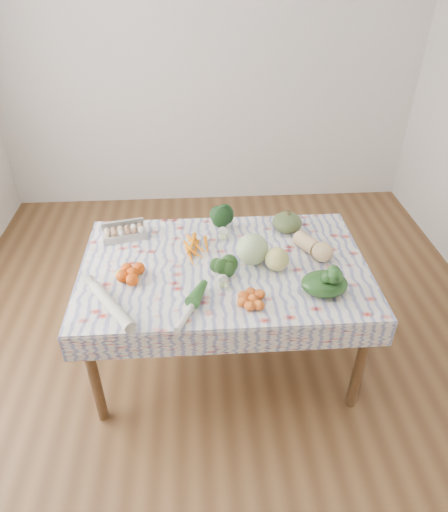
{
  "coord_description": "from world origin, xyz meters",
  "views": [
    {
      "loc": [
        -0.14,
        -2.12,
        2.34
      ],
      "look_at": [
        0.0,
        0.0,
        0.82
      ],
      "focal_mm": 32.0,
      "sensor_mm": 36.0,
      "label": 1
    }
  ],
  "objects": [
    {
      "name": "ground",
      "position": [
        0.0,
        0.0,
        0.0
      ],
      "size": [
        4.5,
        4.5,
        0.0
      ],
      "primitive_type": "plane",
      "color": "brown",
      "rests_on": "ground"
    },
    {
      "name": "broccoli",
      "position": [
        -0.02,
        -0.14,
        0.81
      ],
      "size": [
        0.15,
        0.15,
        0.1
      ],
      "primitive_type": "ellipsoid",
      "rotation": [
        0.0,
        0.0,
        0.12
      ],
      "color": "#254F1D",
      "rests_on": "tablecloth"
    },
    {
      "name": "leek",
      "position": [
        -0.19,
        -0.38,
        0.78
      ],
      "size": [
        0.17,
        0.34,
        0.04
      ],
      "primitive_type": "cylinder",
      "rotation": [
        1.57,
        0.0,
        -0.4
      ],
      "color": "beige",
      "rests_on": "tablecloth"
    },
    {
      "name": "cabbage",
      "position": [
        0.16,
        0.01,
        0.85
      ],
      "size": [
        0.23,
        0.23,
        0.18
      ],
      "primitive_type": "sphere",
      "rotation": [
        0.0,
        0.0,
        0.28
      ],
      "color": "#9DBA7C",
      "rests_on": "tablecloth"
    },
    {
      "name": "carrot_bunch",
      "position": [
        -0.15,
        0.13,
        0.78
      ],
      "size": [
        0.23,
        0.21,
        0.04
      ],
      "primitive_type": "cube",
      "rotation": [
        0.0,
        0.0,
        0.07
      ],
      "color": "orange",
      "rests_on": "tablecloth"
    },
    {
      "name": "wall_back",
      "position": [
        0.0,
        2.25,
        1.4
      ],
      "size": [
        4.0,
        0.04,
        2.8
      ],
      "primitive_type": "cube",
      "color": "silver",
      "rests_on": "ground"
    },
    {
      "name": "orange_cluster",
      "position": [
        -0.51,
        -0.1,
        0.8
      ],
      "size": [
        0.27,
        0.27,
        0.07
      ],
      "primitive_type": "cube",
      "rotation": [
        0.0,
        0.0,
        -0.24
      ],
      "color": "#D74909",
      "rests_on": "tablecloth"
    },
    {
      "name": "dining_table",
      "position": [
        0.0,
        0.0,
        0.68
      ],
      "size": [
        1.6,
        1.0,
        0.75
      ],
      "color": "brown",
      "rests_on": "ground"
    },
    {
      "name": "butternut_squash",
      "position": [
        0.54,
        0.07,
        0.82
      ],
      "size": [
        0.24,
        0.29,
        0.12
      ],
      "primitive_type": "ellipsoid",
      "rotation": [
        0.0,
        0.0,
        0.54
      ],
      "color": "#DDB77B",
      "rests_on": "tablecloth"
    },
    {
      "name": "egg_carton",
      "position": [
        -0.6,
        0.31,
        0.8
      ],
      "size": [
        0.28,
        0.16,
        0.07
      ],
      "primitive_type": "cube",
      "rotation": [
        0.0,
        0.0,
        0.22
      ],
      "color": "#A2A39E",
      "rests_on": "tablecloth"
    },
    {
      "name": "mandarin_cluster",
      "position": [
        0.13,
        -0.35,
        0.79
      ],
      "size": [
        0.22,
        0.22,
        0.06
      ],
      "primitive_type": "cube",
      "rotation": [
        0.0,
        0.0,
        -0.15
      ],
      "color": "orange",
      "rests_on": "tablecloth"
    },
    {
      "name": "daikon",
      "position": [
        -0.6,
        -0.36,
        0.79
      ],
      "size": [
        0.29,
        0.39,
        0.06
      ],
      "primitive_type": "cylinder",
      "rotation": [
        1.57,
        0.0,
        0.6
      ],
      "color": "beige",
      "rests_on": "tablecloth"
    },
    {
      "name": "grapefruit",
      "position": [
        0.3,
        -0.07,
        0.83
      ],
      "size": [
        0.17,
        0.17,
        0.14
      ],
      "primitive_type": "sphere",
      "rotation": [
        0.0,
        0.0,
        0.28
      ],
      "color": "#CBC569",
      "rests_on": "tablecloth"
    },
    {
      "name": "kale_bunch",
      "position": [
        0.01,
        0.34,
        0.83
      ],
      "size": [
        0.16,
        0.14,
        0.14
      ],
      "primitive_type": "ellipsoid",
      "rotation": [
        0.0,
        0.0,
        0.01
      ],
      "color": "#143516",
      "rests_on": "tablecloth"
    },
    {
      "name": "tablecloth",
      "position": [
        0.0,
        0.0,
        0.76
      ],
      "size": [
        1.66,
        1.06,
        0.01
      ],
      "primitive_type": "cube",
      "color": "silver",
      "rests_on": "dining_table"
    },
    {
      "name": "kabocha_squash",
      "position": [
        0.43,
        0.34,
        0.82
      ],
      "size": [
        0.22,
        0.22,
        0.12
      ],
      "primitive_type": "ellipsoid",
      "rotation": [
        0.0,
        0.0,
        -0.18
      ],
      "color": "#475A2E",
      "rests_on": "tablecloth"
    },
    {
      "name": "spinach_bag",
      "position": [
        0.52,
        -0.28,
        0.82
      ],
      "size": [
        0.27,
        0.23,
        0.11
      ],
      "primitive_type": "ellipsoid",
      "rotation": [
        0.0,
        0.0,
        -0.13
      ],
      "color": "#183814",
      "rests_on": "tablecloth"
    }
  ]
}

